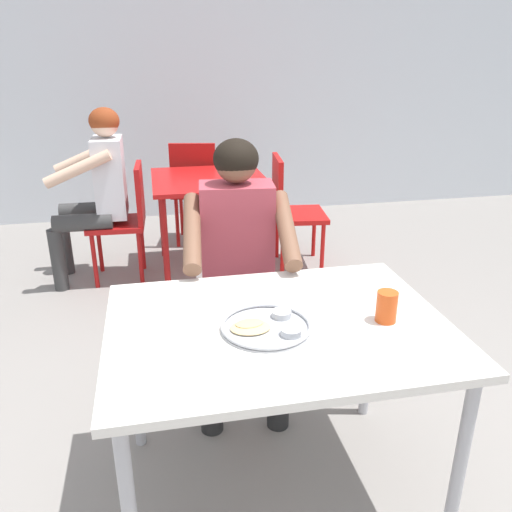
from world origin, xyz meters
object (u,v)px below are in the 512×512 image
object	(u,v)px
chair_red_left	(127,215)
chair_red_far	(195,186)
table_foreground	(278,342)
patron_background	(98,181)
diner_foreground	(239,252)
table_background_red	(209,190)
chair_red_right	(290,205)
chair_foreground	(235,281)
drinking_cup	(387,306)
thali_tray	(267,326)

from	to	relation	value
chair_red_left	chair_red_far	xyz separation A→B (m)	(0.55, 0.64, 0.03)
table_foreground	chair_red_left	bearing A→B (deg)	104.87
patron_background	diner_foreground	bearing A→B (deg)	-64.29
table_background_red	chair_red_far	xyz separation A→B (m)	(-0.06, 0.61, -0.12)
chair_red_left	patron_background	world-z (taller)	patron_background
table_foreground	chair_red_right	distance (m)	2.30
chair_red_left	chair_foreground	bearing A→B (deg)	-65.94
chair_foreground	patron_background	size ratio (longest dim) A/B	0.67
table_foreground	chair_red_far	bearing A→B (deg)	90.64
chair_red_right	patron_background	distance (m)	1.42
drinking_cup	chair_red_far	xyz separation A→B (m)	(-0.39, 2.90, -0.27)
chair_red_right	chair_red_far	world-z (taller)	chair_red_far
diner_foreground	table_background_red	bearing A→B (deg)	88.37
diner_foreground	table_background_red	xyz separation A→B (m)	(0.04, 1.55, -0.10)
chair_red_left	patron_background	bearing A→B (deg)	171.64
diner_foreground	chair_red_right	xyz separation A→B (m)	(0.66, 1.52, -0.24)
table_foreground	table_background_red	xyz separation A→B (m)	(0.02, 2.23, -0.03)
thali_tray	diner_foreground	world-z (taller)	diner_foreground
table_foreground	chair_foreground	world-z (taller)	chair_foreground
chair_red_left	chair_red_right	distance (m)	1.22
table_background_red	drinking_cup	bearing A→B (deg)	-81.56
chair_red_far	chair_red_right	bearing A→B (deg)	-43.70
chair_foreground	chair_red_left	xyz separation A→B (m)	(-0.58, 1.30, -0.00)
table_background_red	chair_red_right	world-z (taller)	chair_red_right
chair_red_left	patron_background	distance (m)	0.31
diner_foreground	table_background_red	size ratio (longest dim) A/B	1.47
table_foreground	thali_tray	xyz separation A→B (m)	(-0.05, -0.03, 0.08)
table_foreground	patron_background	size ratio (longest dim) A/B	0.93
diner_foreground	patron_background	world-z (taller)	patron_background
thali_tray	chair_foreground	bearing A→B (deg)	87.29
table_foreground	chair_foreground	bearing A→B (deg)	90.20
chair_foreground	diner_foreground	world-z (taller)	diner_foreground
table_foreground	table_background_red	bearing A→B (deg)	89.39
thali_tray	chair_red_far	world-z (taller)	chair_red_far
drinking_cup	chair_red_left	world-z (taller)	chair_red_left
thali_tray	diner_foreground	size ratio (longest dim) A/B	0.24
table_foreground	chair_red_far	xyz separation A→B (m)	(-0.03, 2.84, -0.14)
table_foreground	chair_red_left	distance (m)	2.29
table_foreground	drinking_cup	world-z (taller)	drinking_cup
table_foreground	chair_foreground	distance (m)	0.92
chair_red_left	chair_red_far	size ratio (longest dim) A/B	0.95
table_foreground	diner_foreground	distance (m)	0.69
diner_foreground	chair_red_left	bearing A→B (deg)	110.40
table_foreground	patron_background	world-z (taller)	patron_background
table_foreground	thali_tray	distance (m)	0.10
chair_red_left	chair_red_right	world-z (taller)	chair_red_right
chair_red_left	diner_foreground	bearing A→B (deg)	-69.60
chair_red_far	thali_tray	bearing A→B (deg)	-90.31
thali_tray	patron_background	xyz separation A→B (m)	(-0.72, 2.26, -0.01)
thali_tray	chair_red_right	distance (m)	2.35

